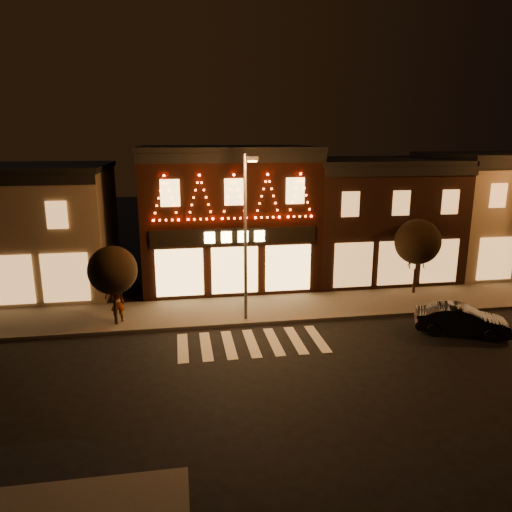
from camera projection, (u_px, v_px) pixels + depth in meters
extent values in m
plane|color=black|center=(269.00, 389.00, 17.33)|extent=(120.00, 120.00, 0.00)
cube|color=#47423D|center=(277.00, 308.00, 25.30)|extent=(44.00, 4.00, 0.15)
cube|color=#7E6C59|center=(3.00, 232.00, 27.83)|extent=(12.00, 8.00, 7.00)
cube|color=black|center=(226.00, 217.00, 29.78)|extent=(10.00, 8.00, 8.00)
cube|color=black|center=(225.00, 149.00, 28.79)|extent=(10.20, 8.20, 0.30)
cube|color=black|center=(234.00, 158.00, 25.00)|extent=(10.00, 0.25, 0.50)
cube|color=black|center=(235.00, 236.00, 25.95)|extent=(9.00, 0.15, 0.90)
cube|color=#FFD87F|center=(235.00, 237.00, 25.86)|extent=(3.40, 0.08, 0.60)
cube|color=black|center=(371.00, 219.00, 31.39)|extent=(9.00, 8.00, 7.20)
cube|color=black|center=(375.00, 161.00, 30.49)|extent=(9.20, 8.20, 0.30)
cube|color=black|center=(404.00, 172.00, 26.71)|extent=(9.00, 0.25, 0.50)
cube|color=#7E6C59|center=(497.00, 214.00, 32.79)|extent=(9.00, 8.00, 7.50)
cube|color=black|center=(504.00, 155.00, 31.85)|extent=(9.20, 8.20, 0.30)
cylinder|color=#59595E|center=(245.00, 239.00, 22.71)|extent=(0.16, 0.16, 7.93)
cylinder|color=#59595E|center=(248.00, 157.00, 21.03)|extent=(0.18, 1.59, 0.10)
cube|color=#59595E|center=(252.00, 159.00, 20.29)|extent=(0.51, 0.30, 0.18)
cube|color=orange|center=(252.00, 161.00, 20.32)|extent=(0.39, 0.22, 0.05)
cylinder|color=black|center=(116.00, 312.00, 22.79)|extent=(0.14, 0.14, 1.24)
sphere|color=black|center=(113.00, 270.00, 22.30)|extent=(2.27, 2.27, 2.27)
cylinder|color=black|center=(414.00, 281.00, 27.44)|extent=(0.15, 0.15, 1.39)
sphere|color=black|center=(418.00, 242.00, 26.90)|extent=(2.54, 2.54, 2.54)
imported|color=black|center=(461.00, 320.00, 22.02)|extent=(4.27, 2.97, 1.34)
imported|color=gray|center=(117.00, 303.00, 23.09)|extent=(0.67, 0.45, 1.80)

